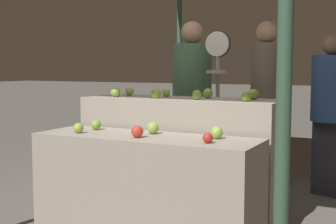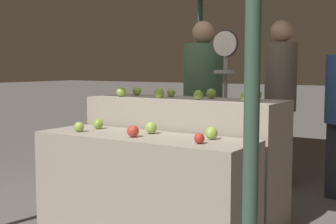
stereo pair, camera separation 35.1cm
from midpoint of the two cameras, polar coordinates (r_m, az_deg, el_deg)
display_counter_front at (r=3.49m, az=-5.63°, el=-9.28°), size 1.67×0.55×0.78m
display_counter_back at (r=3.96m, az=-0.93°, el=-5.68°), size 1.67×0.55×1.02m
apple_front_0 at (r=3.63m, az=-13.61°, el=-1.92°), size 0.08×0.08×0.08m
apple_front_1 at (r=3.32m, az=-6.79°, el=-2.41°), size 0.09×0.09×0.09m
apple_front_2 at (r=3.07m, az=1.62°, el=-3.19°), size 0.07×0.07×0.07m
apple_front_3 at (r=3.78m, az=-11.42°, el=-1.55°), size 0.08×0.08×0.08m
apple_front_4 at (r=3.49m, az=-4.72°, el=-1.98°), size 0.09×0.09×0.09m
apple_front_5 at (r=3.25m, az=2.91°, el=-2.54°), size 0.09×0.09×0.09m
apple_back_0 at (r=4.10m, az=-8.87°, el=2.40°), size 0.08×0.08×0.08m
apple_back_1 at (r=3.90m, az=-4.06°, el=2.28°), size 0.08×0.08×0.08m
apple_back_2 at (r=3.72m, az=0.86°, el=2.10°), size 0.08×0.08×0.08m
apple_back_3 at (r=3.55m, az=6.72°, el=1.90°), size 0.08×0.08×0.08m
apple_back_4 at (r=4.29m, az=-7.05°, el=2.51°), size 0.08×0.08×0.08m
apple_back_5 at (r=4.07m, az=-2.69°, el=2.35°), size 0.07×0.07×0.07m
apple_back_6 at (r=3.90m, az=2.32°, el=2.29°), size 0.08×0.08×0.08m
apple_back_7 at (r=3.76m, az=7.78°, el=2.16°), size 0.09×0.09×0.09m
produce_scale at (r=4.32m, az=3.72°, el=3.80°), size 0.24×0.20×1.61m
person_vendor_at_scale at (r=4.77m, az=0.84°, el=2.13°), size 0.42×0.42×1.74m
person_customer_left at (r=4.82m, az=17.30°, el=0.93°), size 0.50×0.50×1.60m
person_customer_right at (r=5.07m, az=9.93°, el=2.66°), size 0.44×0.44×1.76m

